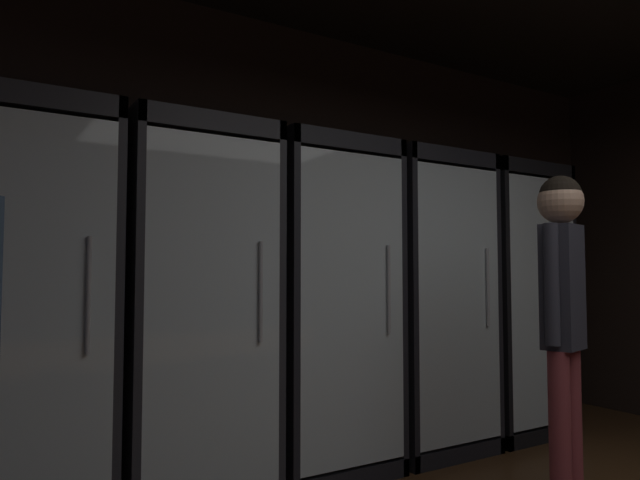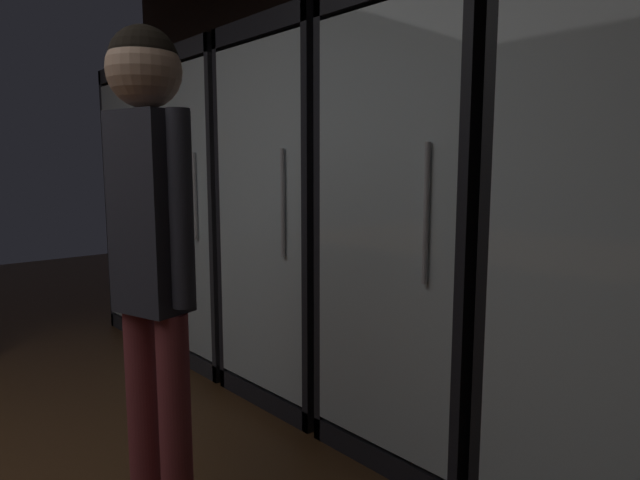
% 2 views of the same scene
% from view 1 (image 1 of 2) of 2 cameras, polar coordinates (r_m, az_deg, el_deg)
% --- Properties ---
extents(wall_back, '(6.00, 0.06, 2.80)m').
position_cam_1_polar(wall_back, '(3.98, 1.41, 0.04)').
color(wall_back, black).
rests_on(wall_back, ground).
extents(cooler_far_left, '(0.76, 0.69, 1.96)m').
position_cam_1_polar(cooler_far_left, '(3.02, -27.48, -6.91)').
color(cooler_far_left, '#2B2B30').
rests_on(cooler_far_left, ground).
extents(cooler_left, '(0.76, 0.69, 1.96)m').
position_cam_1_polar(cooler_left, '(3.18, -12.72, -7.07)').
color(cooler_left, '#2B2B30').
rests_on(cooler_left, ground).
extents(cooler_center, '(0.76, 0.69, 1.96)m').
position_cam_1_polar(cooler_center, '(3.53, -0.12, -6.71)').
color(cooler_center, black).
rests_on(cooler_center, ground).
extents(cooler_right, '(0.76, 0.69, 1.96)m').
position_cam_1_polar(cooler_right, '(4.01, 9.84, -6.24)').
color(cooler_right, black).
rests_on(cooler_right, ground).
extents(cooler_far_right, '(0.76, 0.69, 1.96)m').
position_cam_1_polar(cooler_far_right, '(4.58, 17.50, -5.74)').
color(cooler_far_right, black).
rests_on(cooler_far_right, ground).
extents(shopper_near, '(0.32, 0.22, 1.65)m').
position_cam_1_polar(shopper_near, '(3.05, 22.80, -5.29)').
color(shopper_near, brown).
rests_on(shopper_near, ground).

